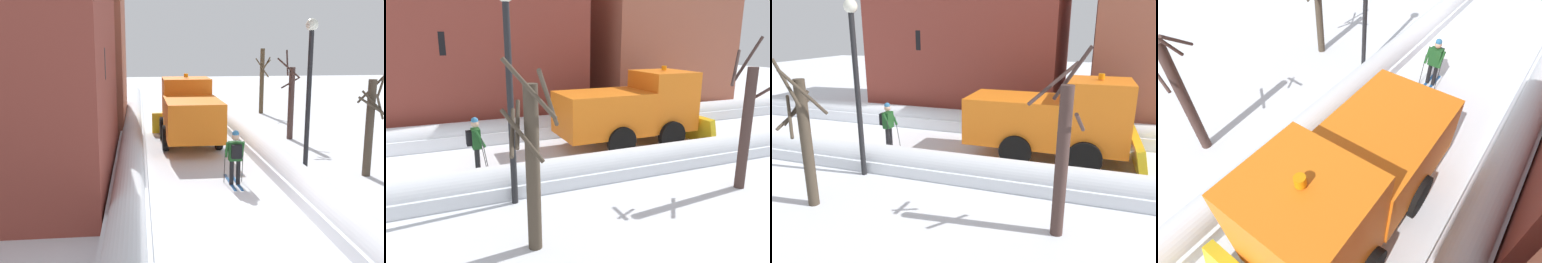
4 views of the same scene
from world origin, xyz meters
The scene contains 10 objects.
ground_plane centered at (0.00, 10.00, 0.00)m, with size 80.00×80.00×0.00m, color white.
snowbank_left centered at (-2.64, 10.00, 0.39)m, with size 1.10×36.00×0.94m.
snowbank_right centered at (2.64, 10.00, 0.30)m, with size 1.10×36.00×0.90m.
building_brick_near centered at (-7.41, 4.25, 4.66)m, with size 8.44×9.41×9.32m.
plow_truck centered at (-0.07, 9.31, 1.48)m, with size 3.20×5.98×3.12m.
skier centered at (0.74, 3.16, 1.00)m, with size 0.62×1.80×1.81m.
traffic_light_pole centered at (-3.37, 2.55, 3.09)m, with size 0.28×0.42×4.41m.
street_lamp centered at (3.32, 3.75, 3.36)m, with size 0.40×0.40×5.32m.
bare_tree_near centered at (5.52, 3.65, 1.82)m, with size 1.21×1.16×3.85m.
bare_tree_mid centered at (4.83, 9.91, 1.84)m, with size 1.21×1.23×4.21m.
Camera 3 is at (12.37, 10.30, 4.53)m, focal length 33.57 mm.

